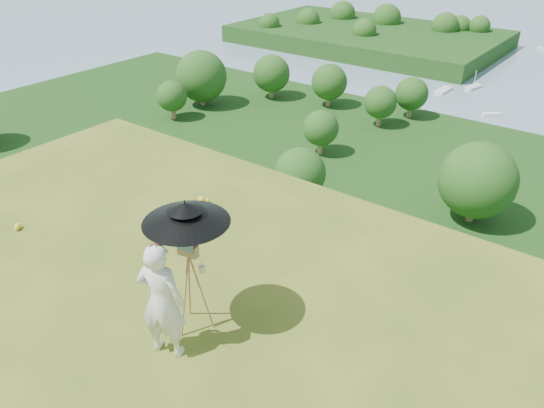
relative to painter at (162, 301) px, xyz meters
The scene contains 9 objects.
ground 2.04m from the painter, 131.05° to the right, with size 14.00×14.00×0.00m, color #4A5F1B.
forest_slope 45.02m from the painter, 92.04° to the left, with size 140.00×56.00×22.00m, color #133C10.
peninsula 174.07m from the painter, 116.38° to the left, with size 90.00×60.00×12.00m, color #133C10, non-canonical shape.
slope_trees 37.22m from the painter, 92.04° to the left, with size 110.00×50.00×6.00m, color #184414, non-canonical shape.
wildflowers 1.85m from the painter, 136.78° to the right, with size 10.00×10.50×0.12m, color yellow, non-canonical shape.
painter is the anchor object (origin of this frame).
field_easel 0.62m from the painter, 95.71° to the left, with size 0.61×0.61×1.61m, color olive, non-canonical shape.
sun_umbrella 1.05m from the painter, 96.24° to the left, with size 1.21×1.21×0.84m, color black, non-canonical shape.
painter_cap 0.86m from the painter, ahead, with size 0.20×0.24×0.10m, color #C76D77, non-canonical shape.
Camera 1 is at (5.75, -2.16, 5.58)m, focal length 35.00 mm.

